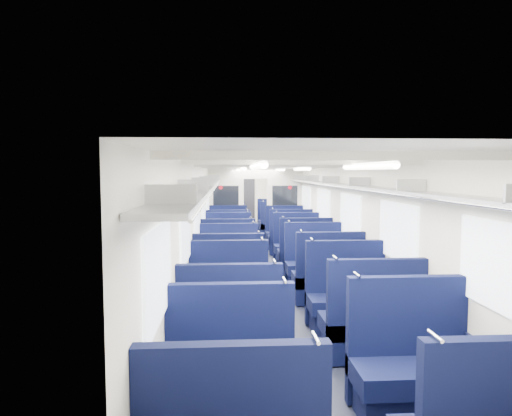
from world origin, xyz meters
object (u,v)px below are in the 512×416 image
at_px(seat_14, 228,248).
at_px(seat_16, 228,241).
at_px(seat_11, 315,267).
at_px(seat_7, 347,301).
at_px(end_door, 246,200).
at_px(seat_19, 285,235).
at_px(seat_9, 328,281).
at_px(seat_21, 277,226).
at_px(bulkhead, 255,205).
at_px(seat_4, 230,336).
at_px(seat_10, 228,269).
at_px(seat_17, 290,240).
at_px(seat_6, 229,301).
at_px(seat_8, 229,283).
at_px(seat_3, 412,371).
at_px(seat_22, 227,223).
at_px(seat_5, 371,327).
at_px(seat_18, 228,234).
at_px(seat_23, 273,222).
at_px(seat_12, 228,257).
at_px(seat_13, 304,256).
at_px(seat_2, 231,384).
at_px(seat_15, 297,248).
at_px(seat_20, 228,227).

relative_size(seat_14, seat_16, 1.00).
xyz_separation_m(seat_11, seat_16, (-1.66, 3.32, 0.00)).
bearing_deg(seat_7, seat_14, 109.51).
relative_size(end_door, seat_19, 1.58).
relative_size(seat_9, seat_21, 1.00).
height_order(bulkhead, seat_9, bulkhead).
xyz_separation_m(seat_4, seat_10, (0.00, 3.53, 0.00)).
relative_size(seat_14, seat_17, 1.00).
xyz_separation_m(seat_6, seat_8, (0.00, 1.03, 0.00)).
height_order(seat_3, seat_8, same).
xyz_separation_m(seat_9, seat_22, (-1.66, 8.94, 0.00)).
relative_size(seat_8, seat_9, 1.00).
distance_m(seat_19, seat_21, 2.11).
xyz_separation_m(seat_5, seat_19, (0.00, 7.90, 0.00)).
relative_size(seat_18, seat_19, 1.00).
xyz_separation_m(seat_9, seat_23, (0.00, 8.89, 0.00)).
distance_m(seat_8, seat_9, 1.66).
xyz_separation_m(seat_7, seat_16, (-1.66, 5.69, 0.00)).
distance_m(bulkhead, seat_9, 6.20).
bearing_deg(seat_16, seat_23, 69.49).
relative_size(seat_14, seat_21, 1.00).
relative_size(seat_12, seat_18, 1.00).
bearing_deg(seat_13, seat_14, 145.11).
bearing_deg(end_door, seat_2, -92.94).
relative_size(seat_10, seat_15, 1.00).
bearing_deg(seat_23, seat_22, 178.54).
height_order(seat_8, seat_23, same).
relative_size(end_door, seat_18, 1.58).
height_order(seat_4, seat_13, same).
bearing_deg(seat_8, seat_3, -63.98).
relative_size(bulkhead, seat_3, 2.22).
relative_size(seat_10, seat_19, 1.00).
xyz_separation_m(seat_13, seat_17, (0.00, 2.27, 0.00)).
distance_m(seat_15, seat_20, 4.68).
bearing_deg(seat_15, end_door, 95.13).
distance_m(seat_9, seat_20, 7.83).
bearing_deg(seat_14, seat_19, 52.13).
xyz_separation_m(end_door, seat_15, (0.83, -9.25, -0.61)).
bearing_deg(seat_18, seat_12, -90.00).
distance_m(seat_6, seat_16, 5.57).
bearing_deg(seat_11, seat_6, -126.44).
relative_size(seat_13, seat_14, 1.00).
distance_m(seat_10, seat_16, 3.41).
xyz_separation_m(seat_9, seat_14, (-1.66, 3.45, 0.00)).
bearing_deg(seat_14, seat_11, -54.37).
bearing_deg(seat_8, seat_2, -90.00).
xyz_separation_m(seat_5, seat_18, (-1.66, 8.09, 0.00)).
xyz_separation_m(end_door, seat_8, (-0.83, -12.62, -0.61)).
bearing_deg(seat_23, seat_11, -90.00).
bearing_deg(seat_18, seat_6, -90.00).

